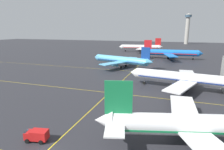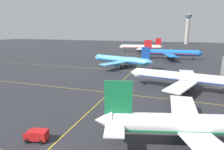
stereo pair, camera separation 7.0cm
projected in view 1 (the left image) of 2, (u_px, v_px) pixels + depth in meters
name	position (u px, v px, depth m)	size (l,w,h in m)	color
airliner_front_gate	(202.00, 125.00, 32.28)	(36.66, 31.24, 11.56)	white
airliner_second_row	(183.00, 78.00, 63.35)	(37.50, 32.00, 11.67)	white
airliner_third_row	(121.00, 60.00, 101.19)	(35.89, 30.62, 11.36)	#5BB7E5
airliner_far_left_stand	(171.00, 53.00, 128.94)	(40.46, 34.82, 12.58)	blue
airliner_far_right_stand	(141.00, 47.00, 171.27)	(39.03, 33.34, 12.15)	white
taxiway_markings	(109.00, 93.00, 61.01)	(168.01, 112.01, 0.01)	yellow
service_truck_red_van	(37.00, 135.00, 34.46)	(4.39, 2.78, 2.10)	red
control_tower	(187.00, 27.00, 254.77)	(8.82, 8.82, 40.17)	#ADA89E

